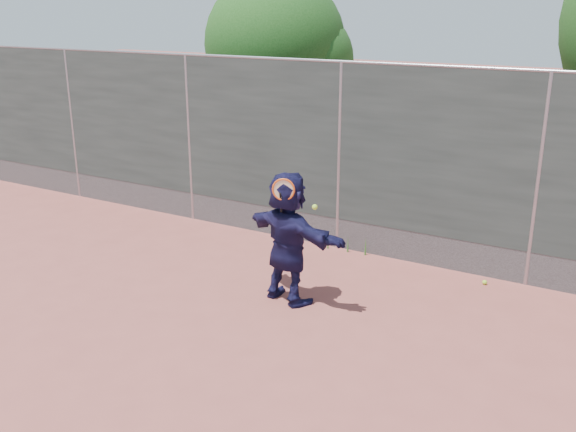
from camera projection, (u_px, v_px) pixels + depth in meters
The scene contains 7 objects.
ground at pixel (210, 336), 7.75m from camera, with size 80.00×80.00×0.00m, color #9E4C42.
player at pixel (288, 238), 8.44m from camera, with size 1.67×0.53×1.80m, color #17153C.
ball_ground at pixel (485, 282), 9.18m from camera, with size 0.07×0.07×0.07m, color #AFE933.
fence at pixel (339, 153), 10.14m from camera, with size 20.00×0.06×3.03m.
swing_action at pixel (286, 193), 8.01m from camera, with size 0.67×0.22×0.51m.
tree_left at pixel (282, 49), 13.58m from camera, with size 3.15×3.00×4.53m.
weed_clump at pixel (350, 245), 10.35m from camera, with size 0.68×0.07×0.30m.
Camera 1 is at (4.28, -5.51, 3.79)m, focal length 40.00 mm.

